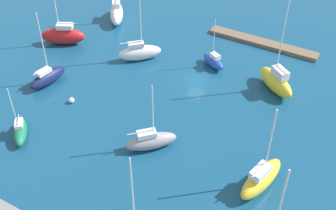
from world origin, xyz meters
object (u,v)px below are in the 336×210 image
Objects in this scene: sailboat_green_far_north at (20,131)px; sailboat_yellow_east_end at (261,178)px; pier_dock at (263,43)px; sailboat_red_mid_basin at (63,35)px; sailboat_navy_outer_mooring at (48,77)px; mooring_buoy_white at (72,100)px; sailboat_yellow_far_south at (276,81)px; sailboat_gray_along_channel at (151,141)px; sailboat_white_inner_mooring at (140,52)px; sailboat_blue_center_basin at (213,61)px; sailboat_white_by_breakwater at (117,13)px.

sailboat_yellow_east_end is at bearing 62.61° from sailboat_green_far_north.
sailboat_red_mid_basin reaches higher than pier_dock.
sailboat_navy_outer_mooring is 14.09× the size of mooring_buoy_white.
sailboat_yellow_east_end is at bearing 140.69° from sailboat_yellow_far_south.
sailboat_green_far_north is at bearing 62.70° from pier_dock.
sailboat_red_mid_basin is 31.07m from sailboat_gray_along_channel.
sailboat_yellow_east_end is 30.12m from mooring_buoy_white.
sailboat_white_inner_mooring is at bearing -99.57° from mooring_buoy_white.
sailboat_red_mid_basin is at bearing 29.17° from pier_dock.
sailboat_red_mid_basin reaches higher than sailboat_gray_along_channel.
sailboat_green_far_north is at bearing -142.24° from sailboat_white_inner_mooring.
sailboat_navy_outer_mooring is 1.45× the size of sailboat_green_far_north.
mooring_buoy_white is (25.31, 17.94, -1.29)m from sailboat_yellow_far_south.
sailboat_navy_outer_mooring is 6.62m from mooring_buoy_white.
sailboat_red_mid_basin is (26.34, 6.58, 0.64)m from sailboat_blue_center_basin.
sailboat_green_far_north is 24.35m from sailboat_red_mid_basin.
sailboat_red_mid_basin is 0.92× the size of sailboat_yellow_far_south.
sailboat_gray_along_channel reaches higher than sailboat_blue_center_basin.
sailboat_green_far_north is at bearing 116.37° from sailboat_yellow_east_end.
sailboat_yellow_far_south is (-37.40, -5.34, 0.02)m from sailboat_red_mid_basin.
sailboat_white_inner_mooring is 1.05× the size of sailboat_white_by_breakwater.
mooring_buoy_white is (2.52, 14.96, -1.03)m from sailboat_white_inner_mooring.
sailboat_yellow_east_end is 0.79× the size of sailboat_yellow_far_south.
pier_dock is at bearing 31.89° from sailboat_yellow_east_end.
sailboat_yellow_far_south is at bearing -158.16° from sailboat_blue_center_basin.
sailboat_gray_along_channel is (-12.69, 17.19, -0.24)m from sailboat_white_inner_mooring.
mooring_buoy_white is at bearing 106.33° from sailboat_red_mid_basin.
sailboat_navy_outer_mooring is at bearing 63.69° from sailboat_yellow_far_south.
sailboat_red_mid_basin is 1.14× the size of sailboat_white_by_breakwater.
sailboat_white_inner_mooring reaches higher than mooring_buoy_white.
sailboat_yellow_east_end is 44.42m from sailboat_red_mid_basin.
sailboat_white_inner_mooring is (16.47, 14.99, 1.13)m from pier_dock.
sailboat_navy_outer_mooring is at bearing 68.18° from sailboat_blue_center_basin.
sailboat_gray_along_channel is at bearing -93.60° from sailboat_navy_outer_mooring.
sailboat_blue_center_basin is 0.70× the size of sailboat_navy_outer_mooring.
sailboat_blue_center_basin is 0.57× the size of sailboat_yellow_far_south.
sailboat_yellow_far_south reaches higher than pier_dock.
sailboat_red_mid_basin is at bearing 45.02° from sailboat_yellow_far_south.
sailboat_white_inner_mooring is 12.47m from sailboat_blue_center_basin.
sailboat_navy_outer_mooring reaches higher than sailboat_blue_center_basin.
sailboat_blue_center_basin is 9.92× the size of mooring_buoy_white.
sailboat_white_by_breakwater reaches higher than pier_dock.
pier_dock is 35.46m from mooring_buoy_white.
pier_dock is 1.96× the size of sailboat_gray_along_channel.
sailboat_gray_along_channel is at bearing 8.84° from sailboat_white_by_breakwater.
mooring_buoy_white reaches higher than pier_dock.
sailboat_white_inner_mooring reaches higher than sailboat_yellow_east_end.
sailboat_green_far_north is at bearing 157.33° from sailboat_gray_along_channel.
sailboat_navy_outer_mooring is at bearing -17.56° from mooring_buoy_white.
mooring_buoy_white is at bearing -143.06° from sailboat_white_inner_mooring.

